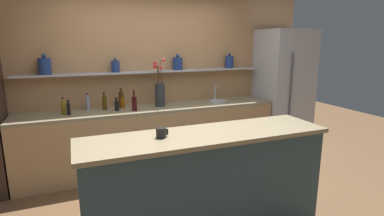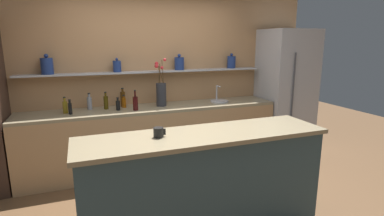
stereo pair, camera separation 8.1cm
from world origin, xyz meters
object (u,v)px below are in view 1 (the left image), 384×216
object	(u,v)px
bottle_spirit_3	(121,99)
bottle_sauce_5	(69,108)
bottle_wine_1	(134,103)
bottle_sauce_7	(117,105)
sink_fixture	(217,100)
flower_vase	(160,92)
coffee_mug	(161,133)
bottle_sauce_0	(123,103)
bottle_oil_4	(63,107)
bottle_spirit_6	(88,103)
refrigerator	(283,91)
bottle_oil_2	(104,103)

from	to	relation	value
bottle_spirit_3	bottle_sauce_5	world-z (taller)	bottle_spirit_3
bottle_wine_1	bottle_sauce_7	distance (m)	0.24
sink_fixture	bottle_wine_1	size ratio (longest dim) A/B	0.99
flower_vase	bottle_sauce_5	distance (m)	1.25
flower_vase	sink_fixture	bearing A→B (deg)	-0.97
bottle_spirit_3	coffee_mug	xyz separation A→B (m)	(0.05, -1.88, 0.03)
bottle_sauce_7	coffee_mug	distance (m)	1.67
bottle_sauce_7	coffee_mug	bearing A→B (deg)	-84.88
bottle_sauce_5	flower_vase	bearing A→B (deg)	3.80
bottle_sauce_0	coffee_mug	size ratio (longest dim) A/B	1.67
bottle_oil_4	bottle_sauce_5	distance (m)	0.10
bottle_sauce_5	bottle_spirit_6	xyz separation A→B (m)	(0.25, 0.21, 0.01)
refrigerator	bottle_sauce_0	size ratio (longest dim) A/B	11.20
flower_vase	bottle_spirit_6	distance (m)	1.00
bottle_oil_2	bottle_oil_4	bearing A→B (deg)	-172.91
coffee_mug	bottle_oil_2	bearing A→B (deg)	99.41
bottle_wine_1	bottle_sauce_7	bearing A→B (deg)	157.57
refrigerator	bottle_oil_2	size ratio (longest dim) A/B	8.33
bottle_wine_1	bottle_oil_4	world-z (taller)	bottle_wine_1
sink_fixture	flower_vase	bearing A→B (deg)	179.03
bottle_spirit_6	bottle_sauce_7	xyz separation A→B (m)	(0.36, -0.19, -0.02)
bottle_sauce_0	coffee_mug	xyz separation A→B (m)	(0.05, -1.79, 0.07)
sink_fixture	bottle_spirit_3	world-z (taller)	bottle_spirit_3
sink_fixture	bottle_sauce_7	world-z (taller)	sink_fixture
flower_vase	sink_fixture	distance (m)	0.95
bottle_spirit_3	coffee_mug	size ratio (longest dim) A/B	2.50
bottle_oil_4	bottle_sauce_5	world-z (taller)	bottle_oil_4
sink_fixture	bottle_wine_1	distance (m)	1.34
sink_fixture	bottle_spirit_6	bearing A→B (deg)	175.69
bottle_sauce_0	bottle_oil_4	bearing A→B (deg)	-174.35
bottle_wine_1	coffee_mug	bearing A→B (deg)	-92.74
refrigerator	sink_fixture	xyz separation A→B (m)	(-1.21, 0.05, -0.07)
refrigerator	flower_vase	bearing A→B (deg)	178.26
refrigerator	bottle_sauce_7	world-z (taller)	refrigerator
coffee_mug	sink_fixture	bearing A→B (deg)	50.40
bottle_sauce_7	bottle_oil_4	bearing A→B (deg)	174.76
bottle_sauce_0	bottle_sauce_7	world-z (taller)	bottle_sauce_0
bottle_oil_2	bottle_spirit_3	size ratio (longest dim) A/B	0.90
bottle_sauce_0	flower_vase	bearing A→B (deg)	-8.15
bottle_sauce_0	bottle_sauce_7	distance (m)	0.17
bottle_oil_2	coffee_mug	xyz separation A→B (m)	(0.30, -1.78, 0.05)
bottle_sauce_7	bottle_spirit_6	bearing A→B (deg)	152.16
bottle_sauce_5	bottle_oil_4	bearing A→B (deg)	127.05
refrigerator	bottle_oil_2	world-z (taller)	refrigerator
sink_fixture	bottle_oil_2	distance (m)	1.71
bottle_sauce_0	bottle_spirit_6	xyz separation A→B (m)	(-0.46, 0.05, 0.02)
bottle_sauce_5	coffee_mug	world-z (taller)	bottle_sauce_5
bottle_spirit_3	refrigerator	bearing A→B (deg)	-4.73
sink_fixture	bottle_oil_2	world-z (taller)	sink_fixture
bottle_sauce_5	bottle_sauce_0	bearing A→B (deg)	12.52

